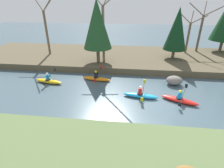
# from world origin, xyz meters

# --- Properties ---
(ground_plane) EXTENTS (90.00, 90.00, 0.00)m
(ground_plane) POSITION_xyz_m (0.00, 0.00, 0.00)
(ground_plane) COLOR #425660
(riverbank_far) EXTENTS (44.00, 9.66, 0.68)m
(riverbank_far) POSITION_xyz_m (0.00, 9.85, 0.34)
(riverbank_far) COLOR brown
(riverbank_far) RESTS_ON ground
(conifer_tree_far_left) EXTENTS (3.01, 3.01, 6.47)m
(conifer_tree_far_left) POSITION_xyz_m (-5.93, 6.87, 4.68)
(conifer_tree_far_left) COLOR brown
(conifer_tree_far_left) RESTS_ON riverbank_far
(conifer_tree_left) EXTENTS (2.55, 2.55, 5.64)m
(conifer_tree_left) POSITION_xyz_m (2.61, 9.24, 4.01)
(conifer_tree_left) COLOR brown
(conifer_tree_left) RESTS_ON riverbank_far
(bare_tree_upstream) EXTENTS (3.81, 3.77, 6.94)m
(bare_tree_upstream) POSITION_xyz_m (-12.65, 9.33, 3.95)
(bare_tree_upstream) COLOR brown
(bare_tree_upstream) RESTS_ON riverbank_far
(bare_tree_mid_upstream) EXTENTS (4.27, 4.22, 7.81)m
(bare_tree_mid_upstream) POSITION_xyz_m (-5.33, 7.34, 4.36)
(bare_tree_mid_upstream) COLOR #7A664C
(bare_tree_mid_upstream) RESTS_ON riverbank_far
(bare_tree_mid_downstream) EXTENTS (2.81, 2.78, 5.03)m
(bare_tree_mid_downstream) POSITION_xyz_m (4.73, 11.85, 3.06)
(bare_tree_mid_downstream) COLOR brown
(bare_tree_mid_downstream) RESTS_ON riverbank_far
(bare_tree_downstream) EXTENTS (3.38, 3.34, 6.12)m
(bare_tree_downstream) POSITION_xyz_m (6.38, 12.78, 3.56)
(bare_tree_downstream) COLOR brown
(bare_tree_downstream) RESTS_ON riverbank_far
(kayaker_lead) EXTENTS (2.71, 1.96, 1.20)m
(kayaker_lead) POSITION_xyz_m (1.53, 0.27, 0.22)
(kayaker_lead) COLOR red
(kayaker_lead) RESTS_ON ground
(kayaker_middle) EXTENTS (2.80, 2.07, 1.20)m
(kayaker_middle) POSITION_xyz_m (-1.38, 0.64, 0.22)
(kayaker_middle) COLOR #1993D6
(kayaker_middle) RESTS_ON ground
(kayaker_trailing) EXTENTS (2.80, 2.07, 1.20)m
(kayaker_trailing) POSITION_xyz_m (-5.45, 3.41, 0.22)
(kayaker_trailing) COLOR orange
(kayaker_trailing) RESTS_ON ground
(kayaker_far_back) EXTENTS (2.79, 2.06, 1.20)m
(kayaker_far_back) POSITION_xyz_m (-9.77, 2.34, 0.22)
(kayaker_far_back) COLOR yellow
(kayaker_far_back) RESTS_ON ground
(boulder_midstream) EXTENTS (1.43, 1.12, 0.81)m
(boulder_midstream) POSITION_xyz_m (1.70, 3.34, 0.41)
(boulder_midstream) COLOR slate
(boulder_midstream) RESTS_ON ground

